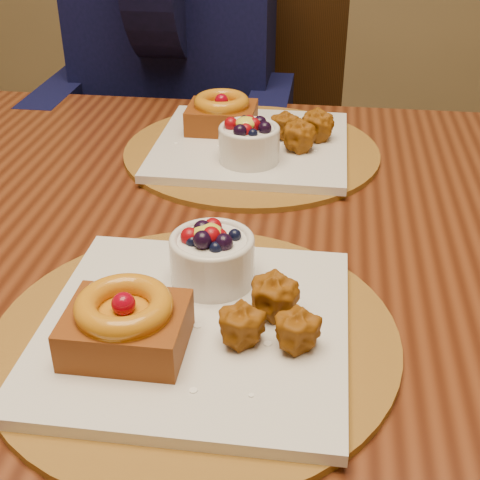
% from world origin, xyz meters
% --- Properties ---
extents(dining_table, '(1.60, 0.90, 0.76)m').
position_xyz_m(dining_table, '(0.09, 0.08, 0.68)').
color(dining_table, '#39170A').
rests_on(dining_table, ground).
extents(place_setting_near, '(0.38, 0.38, 0.08)m').
position_xyz_m(place_setting_near, '(0.09, -0.14, 0.78)').
color(place_setting_near, brown).
rests_on(place_setting_near, dining_table).
extents(place_setting_far, '(0.38, 0.38, 0.08)m').
position_xyz_m(place_setting_far, '(0.09, 0.29, 0.78)').
color(place_setting_far, brown).
rests_on(place_setting_far, dining_table).
extents(chair_far, '(0.47, 0.47, 0.97)m').
position_xyz_m(chair_far, '(0.00, 0.77, 0.54)').
color(chair_far, black).
rests_on(chair_far, ground).
extents(diner, '(0.48, 0.47, 0.78)m').
position_xyz_m(diner, '(-0.11, 0.69, 0.84)').
color(diner, black).
rests_on(diner, ground).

